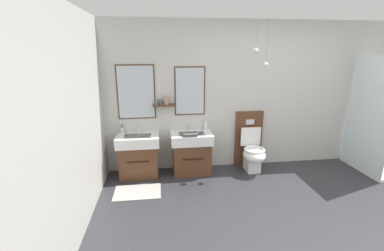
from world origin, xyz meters
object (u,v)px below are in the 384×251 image
Objects in this scene: vanity_sink_right at (191,152)px; shower_tray at (377,148)px; toilet at (251,148)px; toothbrush_cup at (122,130)px; vanity_sink_left at (139,154)px; folded_hand_towel at (190,135)px; soap_dispenser at (206,125)px.

shower_tray reaches higher than vanity_sink_right.
toilet is at bearing -0.09° from vanity_sink_right.
vanity_sink_right is 3.39× the size of toothbrush_cup.
folded_hand_towel is (0.84, -0.14, 0.36)m from vanity_sink_left.
vanity_sink_left is 0.50m from toothbrush_cup.
folded_hand_towel is at bearing -106.14° from vanity_sink_right.
toothbrush_cup is 1.41m from soap_dispenser.
soap_dispenser is (1.15, 0.17, 0.42)m from vanity_sink_left.
soap_dispenser is 0.10× the size of shower_tray.
vanity_sink_right is 0.38m from folded_hand_towel.
shower_tray is (2.14, -0.31, 0.03)m from toilet.
folded_hand_towel is 3.25m from shower_tray.
soap_dispenser is at bearing 8.40° from vanity_sink_left.
toothbrush_cup reaches higher than folded_hand_towel.
shower_tray reaches higher than folded_hand_towel.
toilet reaches higher than folded_hand_towel.
toilet reaches higher than toothbrush_cup.
soap_dispenser reaches higher than vanity_sink_right.
shower_tray is (4.33, -0.48, -0.35)m from toothbrush_cup.
toilet reaches higher than vanity_sink_left.
toilet is at bearing 7.14° from folded_hand_towel.
vanity_sink_right is 0.70× the size of toilet.
toothbrush_cup is (-1.14, 0.16, 0.39)m from vanity_sink_right.
soap_dispenser is at bearing 170.57° from shower_tray.
toilet reaches higher than soap_dispenser.
folded_hand_towel is (1.10, -0.30, -0.04)m from toothbrush_cup.
toilet is 4.55× the size of folded_hand_towel.
shower_tray is at bearing -8.35° from toilet.
toilet is 5.23× the size of soap_dispenser.
toilet is at bearing -4.21° from toothbrush_cup.
folded_hand_towel is (-1.09, -0.14, 0.35)m from toilet.
shower_tray reaches higher than toothbrush_cup.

